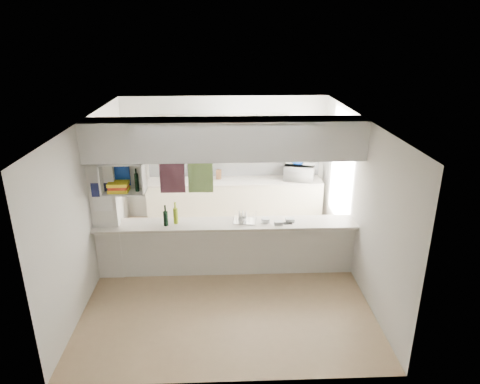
{
  "coord_description": "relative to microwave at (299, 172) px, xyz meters",
  "views": [
    {
      "loc": [
        -0.03,
        -6.27,
        3.82
      ],
      "look_at": [
        0.24,
        0.5,
        1.26
      ],
      "focal_mm": 32.0,
      "sensor_mm": 36.0,
      "label": 1
    }
  ],
  "objects": [
    {
      "name": "servery_partition",
      "position": [
        -1.7,
        -2.06,
        0.57
      ],
      "size": [
        4.2,
        0.5,
        2.6
      ],
      "color": "silver",
      "rests_on": "floor"
    },
    {
      "name": "dish_rack",
      "position": [
        -1.23,
        -2.02,
        -0.09
      ],
      "size": [
        0.4,
        0.32,
        0.2
      ],
      "rotation": [
        0.0,
        0.0,
        -0.15
      ],
      "color": "silver",
      "rests_on": "breakfast_bar"
    },
    {
      "name": "kitchen_run",
      "position": [
        -1.37,
        0.08,
        -0.26
      ],
      "size": [
        3.6,
        0.63,
        2.24
      ],
      "color": "beige",
      "rests_on": "floor"
    },
    {
      "name": "floor",
      "position": [
        -1.53,
        -2.06,
        -1.09
      ],
      "size": [
        4.8,
        4.8,
        0.0
      ],
      "primitive_type": "plane",
      "color": "tan",
      "rests_on": "ground"
    },
    {
      "name": "wall_right",
      "position": [
        0.57,
        -2.06,
        0.21
      ],
      "size": [
        0.0,
        4.8,
        4.8
      ],
      "primitive_type": "plane",
      "rotation": [
        1.57,
        0.0,
        -1.57
      ],
      "color": "silver",
      "rests_on": "floor"
    },
    {
      "name": "wall_back",
      "position": [
        -1.53,
        0.34,
        0.21
      ],
      "size": [
        4.2,
        0.0,
        4.2
      ],
      "primitive_type": "plane",
      "rotation": [
        1.57,
        0.0,
        0.0
      ],
      "color": "silver",
      "rests_on": "floor"
    },
    {
      "name": "plastic_tubs",
      "position": [
        -0.73,
        -2.09,
        -0.13
      ],
      "size": [
        0.53,
        0.22,
        0.07
      ],
      "color": "silver",
      "rests_on": "breakfast_bar"
    },
    {
      "name": "microwave",
      "position": [
        0.0,
        0.0,
        0.0
      ],
      "size": [
        0.69,
        0.56,
        0.33
      ],
      "primitive_type": "imported",
      "rotation": [
        0.0,
        0.0,
        2.85
      ],
      "color": "white",
      "rests_on": "bench_top"
    },
    {
      "name": "cup",
      "position": [
        -1.28,
        -2.12,
        -0.1
      ],
      "size": [
        0.14,
        0.14,
        0.09
      ],
      "primitive_type": "imported",
      "rotation": [
        0.0,
        0.0,
        0.15
      ],
      "color": "white",
      "rests_on": "dish_rack"
    },
    {
      "name": "bowl",
      "position": [
        -0.05,
        0.01,
        0.2
      ],
      "size": [
        0.25,
        0.25,
        0.06
      ],
      "primitive_type": "imported",
      "color": "navy",
      "rests_on": "microwave"
    },
    {
      "name": "ceiling",
      "position": [
        -1.53,
        -2.06,
        1.51
      ],
      "size": [
        4.8,
        4.8,
        0.0
      ],
      "primitive_type": "plane",
      "color": "white",
      "rests_on": "wall_back"
    },
    {
      "name": "utensil_jar",
      "position": [
        -2.01,
        0.09,
        -0.09
      ],
      "size": [
        0.1,
        0.1,
        0.15
      ],
      "primitive_type": "cylinder",
      "color": "black",
      "rests_on": "bench_top"
    },
    {
      "name": "cubby_shelf",
      "position": [
        -3.1,
        -2.12,
        0.62
      ],
      "size": [
        0.65,
        0.35,
        0.5
      ],
      "color": "white",
      "rests_on": "bulkhead"
    },
    {
      "name": "wall_left",
      "position": [
        -3.63,
        -2.06,
        0.21
      ],
      "size": [
        0.0,
        4.8,
        4.8
      ],
      "primitive_type": "plane",
      "rotation": [
        1.57,
        0.0,
        1.57
      ],
      "color": "silver",
      "rests_on": "floor"
    },
    {
      "name": "knife_block",
      "position": [
        -1.66,
        0.12,
        -0.07
      ],
      "size": [
        0.11,
        0.1,
        0.2
      ],
      "primitive_type": "cube",
      "rotation": [
        0.0,
        0.0,
        -0.18
      ],
      "color": "brown",
      "rests_on": "bench_top"
    },
    {
      "name": "wine_bottles",
      "position": [
        -2.41,
        -2.08,
        -0.03
      ],
      "size": [
        0.23,
        0.16,
        0.36
      ],
      "color": "black",
      "rests_on": "breakfast_bar"
    }
  ]
}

